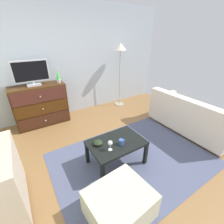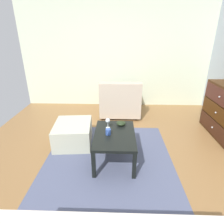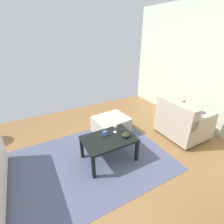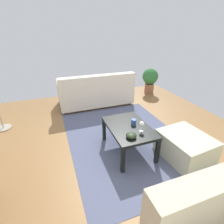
# 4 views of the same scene
# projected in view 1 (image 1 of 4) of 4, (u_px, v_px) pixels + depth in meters

# --- Properties ---
(ground_plane) EXTENTS (5.51, 4.93, 0.05)m
(ground_plane) POSITION_uv_depth(u_px,v_px,m) (117.00, 158.00, 2.74)
(ground_plane) COLOR olive
(wall_accent_rear) EXTENTS (5.51, 0.12, 2.65)m
(wall_accent_rear) POSITION_uv_depth(u_px,v_px,m) (68.00, 62.00, 3.81)
(wall_accent_rear) COLOR #ABB6C3
(wall_accent_rear) RESTS_ON ground_plane
(area_rug) EXTENTS (2.60, 1.90, 0.01)m
(area_rug) POSITION_uv_depth(u_px,v_px,m) (133.00, 159.00, 2.67)
(area_rug) COLOR #4D546F
(area_rug) RESTS_ON ground_plane
(dresser) EXTENTS (1.14, 0.49, 0.94)m
(dresser) POSITION_uv_depth(u_px,v_px,m) (41.00, 105.00, 3.56)
(dresser) COLOR #432711
(dresser) RESTS_ON ground_plane
(tv) EXTENTS (0.70, 0.18, 0.53)m
(tv) POSITION_uv_depth(u_px,v_px,m) (31.00, 73.00, 3.22)
(tv) COLOR silver
(tv) RESTS_ON dresser
(lava_lamp) EXTENTS (0.09, 0.09, 0.33)m
(lava_lamp) POSITION_uv_depth(u_px,v_px,m) (58.00, 76.00, 3.47)
(lava_lamp) COLOR #B7B7BC
(lava_lamp) RESTS_ON dresser
(coffee_table) EXTENTS (0.86, 0.58, 0.44)m
(coffee_table) POSITION_uv_depth(u_px,v_px,m) (116.00, 144.00, 2.43)
(coffee_table) COLOR black
(coffee_table) RESTS_ON ground_plane
(wine_glass) EXTENTS (0.07, 0.07, 0.16)m
(wine_glass) POSITION_uv_depth(u_px,v_px,m) (110.00, 143.00, 2.19)
(wine_glass) COLOR silver
(wine_glass) RESTS_ON coffee_table
(mug) EXTENTS (0.11, 0.08, 0.08)m
(mug) POSITION_uv_depth(u_px,v_px,m) (121.00, 142.00, 2.33)
(mug) COLOR #32509D
(mug) RESTS_ON coffee_table
(bowl_decorative) EXTENTS (0.14, 0.14, 0.06)m
(bowl_decorative) POSITION_uv_depth(u_px,v_px,m) (98.00, 143.00, 2.33)
(bowl_decorative) COLOR black
(bowl_decorative) RESTS_ON coffee_table
(couch_large) EXTENTS (0.85, 1.76, 0.80)m
(couch_large) POSITION_uv_depth(u_px,v_px,m) (190.00, 117.00, 3.37)
(couch_large) COLOR #332319
(couch_large) RESTS_ON ground_plane
(ottoman) EXTENTS (0.75, 0.66, 0.37)m
(ottoman) POSITION_uv_depth(u_px,v_px,m) (120.00, 204.00, 1.77)
(ottoman) COLOR #BABDA3
(ottoman) RESTS_ON ground_plane
(standing_lamp) EXTENTS (0.32, 0.32, 1.74)m
(standing_lamp) POSITION_uv_depth(u_px,v_px,m) (120.00, 53.00, 4.10)
(standing_lamp) COLOR #A59E8C
(standing_lamp) RESTS_ON ground_plane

